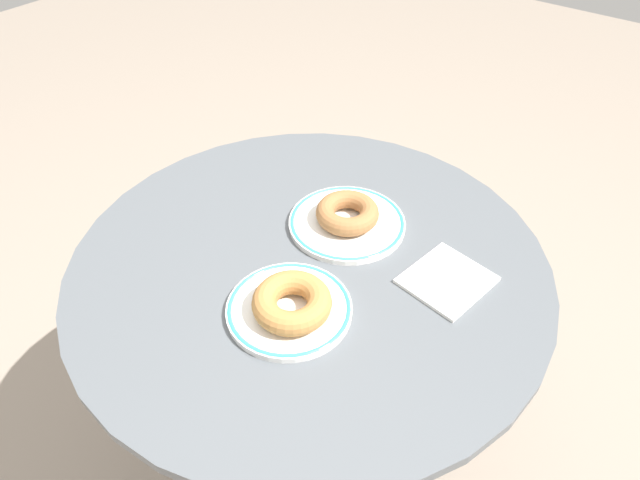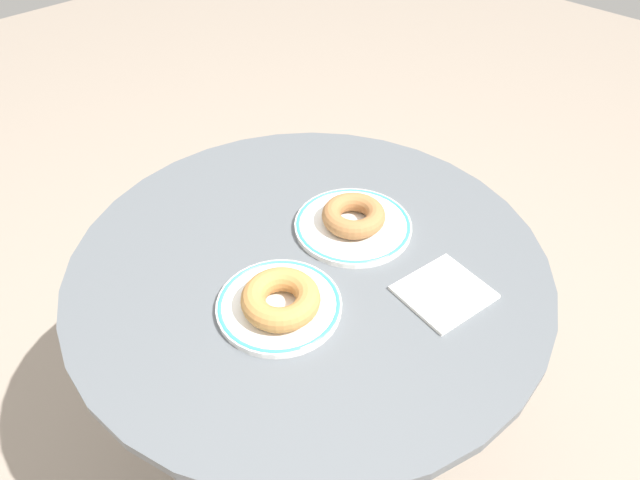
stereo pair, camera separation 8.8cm
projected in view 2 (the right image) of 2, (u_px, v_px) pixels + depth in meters
ground_plane at (313, 467)px, 1.38m from camera, size 7.00×7.00×0.02m
cafe_table at (310, 336)px, 1.04m from camera, size 0.77×0.77×0.70m
plate_left at (279, 305)px, 0.82m from camera, size 0.18×0.18×0.01m
plate_right at (354, 226)px, 0.96m from camera, size 0.20×0.20×0.01m
donut_old_fashioned at (281, 299)px, 0.80m from camera, size 0.16×0.16×0.04m
donut_cinnamon at (354, 216)px, 0.94m from camera, size 0.15×0.15×0.03m
paper_napkin at (444, 292)px, 0.85m from camera, size 0.14×0.13×0.01m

